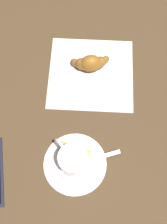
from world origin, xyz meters
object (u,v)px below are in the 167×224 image
(saucer, at_px, (75,164))
(teaspoon, at_px, (79,163))
(sugar_packet, at_px, (75,150))
(napkin, at_px, (91,73))
(croissant, at_px, (91,63))
(espresso_cup, at_px, (72,160))

(saucer, height_order, teaspoon, teaspoon)
(saucer, xyz_separation_m, sugar_packet, (-0.03, 0.00, 0.01))
(napkin, bearing_deg, croissant, 174.70)
(napkin, bearing_deg, saucer, -18.09)
(sugar_packet, xyz_separation_m, napkin, (-0.18, 0.06, -0.01))
(teaspoon, height_order, napkin, teaspoon)
(sugar_packet, relative_size, napkin, 0.33)
(espresso_cup, bearing_deg, saucer, 63.68)
(sugar_packet, distance_m, napkin, 0.19)
(espresso_cup, distance_m, sugar_packet, 0.04)
(espresso_cup, distance_m, teaspoon, 0.03)
(teaspoon, relative_size, napkin, 0.67)
(saucer, distance_m, napkin, 0.22)
(sugar_packet, height_order, napkin, sugar_packet)
(napkin, bearing_deg, espresso_cup, -19.28)
(teaspoon, distance_m, croissant, 0.23)
(saucer, height_order, espresso_cup, espresso_cup)
(croissant, bearing_deg, teaspoon, -14.98)
(espresso_cup, relative_size, sugar_packet, 1.21)
(espresso_cup, xyz_separation_m, sugar_packet, (-0.03, 0.01, -0.02))
(saucer, bearing_deg, espresso_cup, -116.32)
(croissant, bearing_deg, saucer, -17.26)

